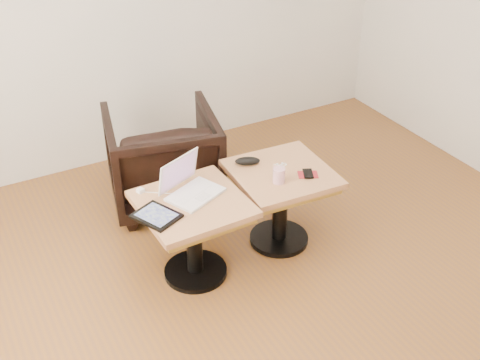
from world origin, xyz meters
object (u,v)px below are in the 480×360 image
side_table_right (281,189)px  striped_cup (279,175)px  laptop (190,187)px  armchair (163,158)px  side_table_left (193,220)px

side_table_right → striped_cup: (-0.09, -0.10, 0.19)m
laptop → armchair: 0.83m
striped_cup → side_table_left: bearing=173.3°
side_table_right → laptop: 0.64m
striped_cup → armchair: bearing=113.0°
side_table_left → striped_cup: (0.55, -0.07, 0.19)m
side_table_left → side_table_right: size_ratio=0.97×
side_table_right → striped_cup: bearing=-127.2°
armchair → striped_cup: bearing=126.0°
side_table_right → laptop: laptop is taller
side_table_right → laptop: size_ratio=1.62×
laptop → armchair: size_ratio=0.51×
laptop → armchair: bearing=56.9°
side_table_left → side_table_right: (0.64, 0.03, 0.00)m
side_table_left → laptop: size_ratio=1.58×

